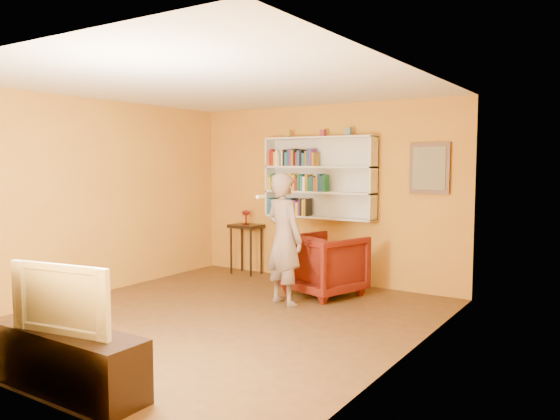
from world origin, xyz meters
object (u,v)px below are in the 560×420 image
at_px(person, 284,239).
at_px(television, 69,297).
at_px(bookshelf, 321,178).
at_px(armchair, 325,265).
at_px(ruby_lustre, 246,214).
at_px(tv_cabinet, 71,362).
at_px(console_table, 246,233).

height_order(person, television, person).
distance_m(bookshelf, armchair, 1.45).
xyz_separation_m(ruby_lustre, tv_cabinet, (1.62, -4.50, -0.74)).
relative_size(console_table, ruby_lustre, 3.48).
distance_m(bookshelf, ruby_lustre, 1.45).
distance_m(ruby_lustre, armchair, 1.94).
xyz_separation_m(ruby_lustre, person, (1.57, -1.28, -0.14)).
xyz_separation_m(person, television, (0.06, -3.22, -0.07)).
bearing_deg(console_table, person, -39.35).
bearing_deg(television, armchair, 78.44).
height_order(ruby_lustre, tv_cabinet, ruby_lustre).
xyz_separation_m(person, tv_cabinet, (0.06, -3.22, -0.60)).
height_order(console_table, television, television).
bearing_deg(bookshelf, television, -86.05).
bearing_deg(person, television, 109.78).
relative_size(bookshelf, ruby_lustre, 7.67).
bearing_deg(armchair, television, 105.02).
bearing_deg(ruby_lustre, television, -70.15).
xyz_separation_m(bookshelf, console_table, (-1.30, -0.16, -0.92)).
distance_m(bookshelf, tv_cabinet, 4.86).
distance_m(bookshelf, television, 4.74).
xyz_separation_m(bookshelf, armchair, (0.47, -0.72, -1.17)).
bearing_deg(person, bookshelf, -60.93).
xyz_separation_m(bookshelf, television, (0.32, -4.66, -0.82)).
height_order(armchair, television, television).
height_order(console_table, tv_cabinet, console_table).
xyz_separation_m(console_table, tv_cabinet, (1.62, -4.50, -0.43)).
height_order(person, tv_cabinet, person).
relative_size(ruby_lustre, armchair, 0.25).
relative_size(bookshelf, console_table, 2.20).
height_order(tv_cabinet, television, television).
bearing_deg(ruby_lustre, tv_cabinet, -70.15).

